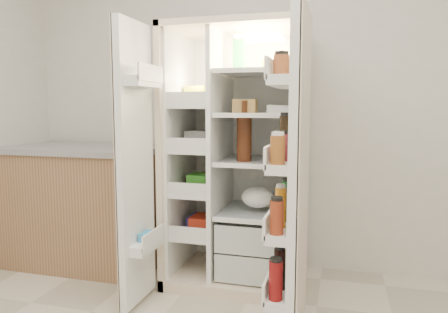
# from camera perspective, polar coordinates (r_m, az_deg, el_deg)

# --- Properties ---
(wall_back) EXTENTS (4.00, 0.02, 2.70)m
(wall_back) POSITION_cam_1_polar(r_m,az_deg,el_deg) (3.33, 5.92, 8.34)
(wall_back) COLOR silver
(wall_back) RESTS_ON floor
(refrigerator) EXTENTS (0.92, 0.70, 1.80)m
(refrigerator) POSITION_cam_1_polar(r_m,az_deg,el_deg) (3.06, 2.22, -2.89)
(refrigerator) COLOR beige
(refrigerator) RESTS_ON floor
(freezer_door) EXTENTS (0.15, 0.40, 1.72)m
(freezer_door) POSITION_cam_1_polar(r_m,az_deg,el_deg) (2.65, -11.78, -1.28)
(freezer_door) COLOR white
(freezer_door) RESTS_ON floor
(fridge_door) EXTENTS (0.17, 0.58, 1.72)m
(fridge_door) POSITION_cam_1_polar(r_m,az_deg,el_deg) (2.28, 9.56, -2.95)
(fridge_door) COLOR white
(fridge_door) RESTS_ON floor
(kitchen_counter) EXTENTS (1.30, 0.69, 0.94)m
(kitchen_counter) POSITION_cam_1_polar(r_m,az_deg,el_deg) (3.59, -18.48, -6.17)
(kitchen_counter) COLOR #9F754F
(kitchen_counter) RESTS_ON floor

